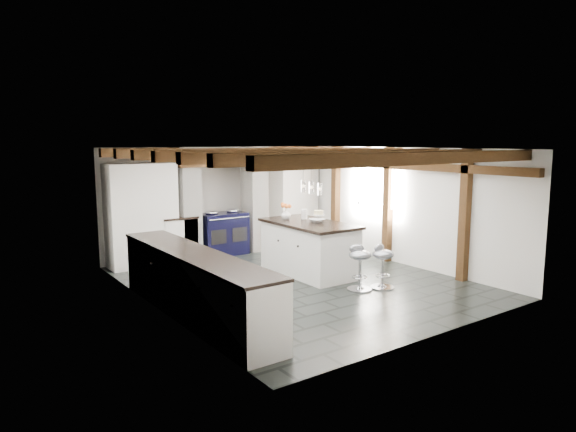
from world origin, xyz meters
TOP-DOWN VIEW (x-y plane):
  - ground at (0.00, 0.00)m, footprint 6.00×6.00m
  - room_shell at (-0.61, 1.42)m, footprint 6.00×6.03m
  - range_cooker at (0.00, 2.68)m, footprint 1.00×0.63m
  - kitchen_island at (0.53, 0.35)m, footprint 1.03×1.95m
  - bar_stool_near at (0.93, -1.12)m, footprint 0.42×0.42m
  - bar_stool_far at (0.55, -0.99)m, footprint 0.49×0.49m

SIDE VIEW (x-z plane):
  - ground at x=0.00m, z-range 0.00..0.00m
  - bar_stool_near at x=0.93m, z-range 0.09..0.82m
  - range_cooker at x=0.00m, z-range -0.03..0.96m
  - bar_stool_far at x=0.55m, z-range 0.09..0.84m
  - kitchen_island at x=0.53m, z-range -0.15..1.13m
  - room_shell at x=-0.61m, z-range -1.93..4.07m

